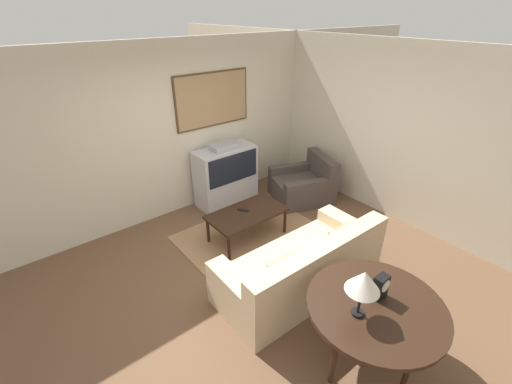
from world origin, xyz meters
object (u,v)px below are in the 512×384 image
object	(u,v)px
tv	(226,175)
couch	(302,268)
coffee_table	(247,215)
table_lamp	(364,282)
mantel_clock	(381,287)
console_table	(376,310)
armchair	(304,185)

from	to	relation	value
tv	couch	distance (m)	2.40
tv	coffee_table	distance (m)	1.17
table_lamp	tv	bearing A→B (deg)	74.35
mantel_clock	console_table	bearing A→B (deg)	-152.66
armchair	table_lamp	distance (m)	3.45
couch	mantel_clock	world-z (taller)	mantel_clock
coffee_table	table_lamp	distance (m)	2.46
armchair	mantel_clock	distance (m)	3.22
coffee_table	mantel_clock	world-z (taller)	mantel_clock
console_table	mantel_clock	bearing A→B (deg)	27.34
console_table	mantel_clock	size ratio (longest dim) A/B	5.16
armchair	console_table	world-z (taller)	armchair
tv	coffee_table	world-z (taller)	tv
coffee_table	table_lamp	xyz separation A→B (m)	(-0.56, -2.29, 0.71)
armchair	coffee_table	size ratio (longest dim) A/B	1.06
couch	console_table	xyz separation A→B (m)	(-0.23, -1.10, 0.39)
tv	table_lamp	world-z (taller)	table_lamp
mantel_clock	tv	bearing A→B (deg)	79.32
table_lamp	console_table	bearing A→B (deg)	-13.05
console_table	armchair	bearing A→B (deg)	54.85
coffee_table	console_table	size ratio (longest dim) A/B	0.91
couch	table_lamp	bearing A→B (deg)	68.03
armchair	table_lamp	xyz separation A→B (m)	(-2.09, -2.61, 0.85)
console_table	couch	bearing A→B (deg)	78.18
tv	coffee_table	size ratio (longest dim) A/B	0.96
tv	armchair	world-z (taller)	tv
mantel_clock	armchair	bearing A→B (deg)	55.74
couch	console_table	bearing A→B (deg)	79.19
coffee_table	table_lamp	size ratio (longest dim) A/B	2.43
armchair	coffee_table	bearing A→B (deg)	-57.50
couch	mantel_clock	bearing A→B (deg)	83.63
couch	armchair	distance (m)	2.26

